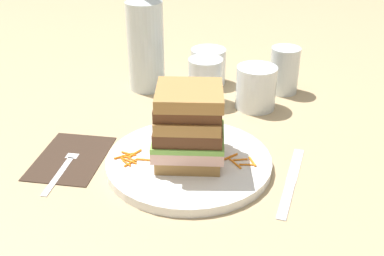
# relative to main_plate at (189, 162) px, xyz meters

# --- Properties ---
(ground_plane) EXTENTS (3.00, 3.00, 0.00)m
(ground_plane) POSITION_rel_main_plate_xyz_m (-0.02, -0.01, -0.01)
(ground_plane) COLOR tan
(main_plate) EXTENTS (0.27, 0.27, 0.02)m
(main_plate) POSITION_rel_main_plate_xyz_m (0.00, 0.00, 0.00)
(main_plate) COLOR white
(main_plate) RESTS_ON ground_plane
(sandwich) EXTENTS (0.12, 0.12, 0.13)m
(sandwich) POSITION_rel_main_plate_xyz_m (0.00, -0.00, 0.07)
(sandwich) COLOR #A87A42
(sandwich) RESTS_ON main_plate
(carrot_shred_0) EXTENTS (0.03, 0.00, 0.00)m
(carrot_shred_0) POSITION_rel_main_plate_xyz_m (-0.07, -0.02, 0.01)
(carrot_shred_0) COLOR orange
(carrot_shred_0) RESTS_ON main_plate
(carrot_shred_1) EXTENTS (0.03, 0.02, 0.00)m
(carrot_shred_1) POSITION_rel_main_plate_xyz_m (-0.09, -0.02, 0.01)
(carrot_shred_1) COLOR orange
(carrot_shred_1) RESTS_ON main_plate
(carrot_shred_2) EXTENTS (0.02, 0.03, 0.00)m
(carrot_shred_2) POSITION_rel_main_plate_xyz_m (-0.09, -0.03, 0.01)
(carrot_shred_2) COLOR orange
(carrot_shred_2) RESTS_ON main_plate
(carrot_shred_3) EXTENTS (0.01, 0.02, 0.00)m
(carrot_shred_3) POSITION_rel_main_plate_xyz_m (-0.09, -0.01, 0.01)
(carrot_shred_3) COLOR orange
(carrot_shred_3) RESTS_ON main_plate
(carrot_shred_4) EXTENTS (0.02, 0.02, 0.00)m
(carrot_shred_4) POSITION_rel_main_plate_xyz_m (-0.10, -0.01, 0.01)
(carrot_shred_4) COLOR orange
(carrot_shred_4) RESTS_ON main_plate
(carrot_shred_5) EXTENTS (0.03, 0.01, 0.00)m
(carrot_shred_5) POSITION_rel_main_plate_xyz_m (-0.09, -0.03, 0.01)
(carrot_shred_5) COLOR orange
(carrot_shred_5) RESTS_ON main_plate
(carrot_shred_6) EXTENTS (0.02, 0.02, 0.00)m
(carrot_shred_6) POSITION_rel_main_plate_xyz_m (-0.10, -0.03, 0.01)
(carrot_shred_6) COLOR orange
(carrot_shred_6) RESTS_ON main_plate
(carrot_shred_7) EXTENTS (0.03, 0.02, 0.00)m
(carrot_shred_7) POSITION_rel_main_plate_xyz_m (-0.11, -0.01, 0.01)
(carrot_shred_7) COLOR orange
(carrot_shred_7) RESTS_ON main_plate
(carrot_shred_8) EXTENTS (0.02, 0.01, 0.00)m
(carrot_shred_8) POSITION_rel_main_plate_xyz_m (-0.10, -0.00, 0.01)
(carrot_shred_8) COLOR orange
(carrot_shred_8) RESTS_ON main_plate
(carrot_shred_9) EXTENTS (0.02, 0.03, 0.00)m
(carrot_shred_9) POSITION_rel_main_plate_xyz_m (-0.09, -0.01, 0.01)
(carrot_shred_9) COLOR orange
(carrot_shred_9) RESTS_ON main_plate
(carrot_shred_10) EXTENTS (0.02, 0.02, 0.00)m
(carrot_shred_10) POSITION_rel_main_plate_xyz_m (0.07, 0.01, 0.01)
(carrot_shred_10) COLOR orange
(carrot_shred_10) RESTS_ON main_plate
(carrot_shred_11) EXTENTS (0.02, 0.01, 0.00)m
(carrot_shred_11) POSITION_rel_main_plate_xyz_m (0.08, 0.01, 0.01)
(carrot_shred_11) COLOR orange
(carrot_shred_11) RESTS_ON main_plate
(carrot_shred_12) EXTENTS (0.02, 0.01, 0.00)m
(carrot_shred_12) POSITION_rel_main_plate_xyz_m (0.09, -0.00, 0.01)
(carrot_shred_12) COLOR orange
(carrot_shred_12) RESTS_ON main_plate
(carrot_shred_13) EXTENTS (0.01, 0.03, 0.00)m
(carrot_shred_13) POSITION_rel_main_plate_xyz_m (0.10, 0.00, 0.01)
(carrot_shred_13) COLOR orange
(carrot_shred_13) RESTS_ON main_plate
(carrot_shred_14) EXTENTS (0.02, 0.03, 0.00)m
(carrot_shred_14) POSITION_rel_main_plate_xyz_m (0.08, -0.01, 0.01)
(carrot_shred_14) COLOR orange
(carrot_shred_14) RESTS_ON main_plate
(napkin_dark) EXTENTS (0.11, 0.16, 0.00)m
(napkin_dark) POSITION_rel_main_plate_xyz_m (-0.20, -0.01, -0.01)
(napkin_dark) COLOR #38281E
(napkin_dark) RESTS_ON ground_plane
(fork) EXTENTS (0.02, 0.17, 0.00)m
(fork) POSITION_rel_main_plate_xyz_m (-0.20, -0.03, -0.00)
(fork) COLOR silver
(fork) RESTS_ON napkin_dark
(knife) EXTENTS (0.04, 0.20, 0.00)m
(knife) POSITION_rel_main_plate_xyz_m (0.16, -0.02, -0.01)
(knife) COLOR silver
(knife) RESTS_ON ground_plane
(juice_glass) EXTENTS (0.08, 0.08, 0.09)m
(juice_glass) POSITION_rel_main_plate_xyz_m (0.09, 0.24, 0.03)
(juice_glass) COLOR white
(juice_glass) RESTS_ON ground_plane
(water_bottle) EXTENTS (0.08, 0.08, 0.25)m
(water_bottle) POSITION_rel_main_plate_xyz_m (-0.15, 0.30, 0.10)
(water_bottle) COLOR silver
(water_bottle) RESTS_ON ground_plane
(empty_tumbler_0) EXTENTS (0.08, 0.08, 0.08)m
(empty_tumbler_0) POSITION_rel_main_plate_xyz_m (-0.02, 0.35, 0.03)
(empty_tumbler_0) COLOR silver
(empty_tumbler_0) RESTS_ON ground_plane
(empty_tumbler_1) EXTENTS (0.07, 0.07, 0.09)m
(empty_tumbler_1) POSITION_rel_main_plate_xyz_m (-0.01, 0.25, 0.04)
(empty_tumbler_1) COLOR silver
(empty_tumbler_1) RESTS_ON ground_plane
(empty_tumbler_2) EXTENTS (0.06, 0.06, 0.10)m
(empty_tumbler_2) POSITION_rel_main_plate_xyz_m (0.15, 0.33, 0.04)
(empty_tumbler_2) COLOR silver
(empty_tumbler_2) RESTS_ON ground_plane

